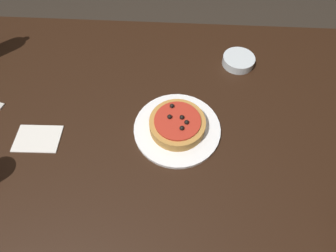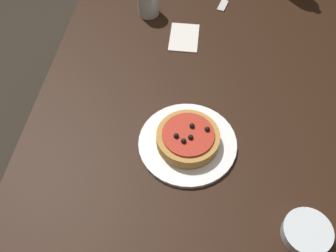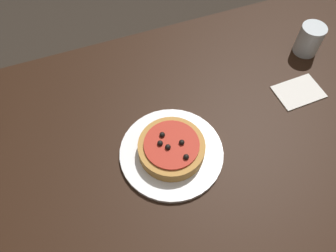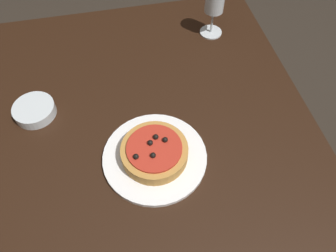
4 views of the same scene
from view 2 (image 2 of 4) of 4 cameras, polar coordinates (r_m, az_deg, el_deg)
The scene contains 7 objects.
ground_plane at distance 1.77m, azimuth 3.44°, elevation -12.68°, with size 14.00×14.00×0.00m, color #2D261E.
dining_table at distance 1.20m, azimuth 4.96°, elevation -0.62°, with size 1.52×1.00×0.73m.
dinner_plate at distance 1.07m, azimuth 2.85°, elevation -2.55°, with size 0.27×0.27×0.01m.
pizza at distance 1.05m, azimuth 2.91°, elevation -1.78°, with size 0.17×0.17×0.05m.
water_cup at distance 1.42m, azimuth -2.90°, elevation 17.56°, with size 0.07×0.07×0.10m.
side_bowl at distance 1.00m, azimuth 19.51°, elevation -14.39°, with size 0.12×0.12×0.03m.
paper_napkin at distance 1.35m, azimuth 2.35°, elevation 12.72°, with size 0.14×0.10×0.00m.
Camera 2 is at (0.69, -0.01, 1.63)m, focal length 42.00 mm.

